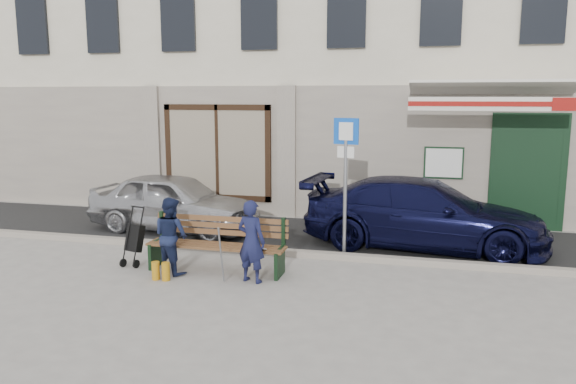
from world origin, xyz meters
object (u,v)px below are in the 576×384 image
(man, at_px, (251,241))
(woman, at_px, (171,235))
(car_navy, at_px, (424,214))
(stroller, at_px, (134,239))
(car_silver, at_px, (174,202))
(bench, at_px, (214,245))
(parking_sign, at_px, (346,165))

(man, relative_size, woman, 1.03)
(car_navy, distance_m, stroller, 5.52)
(woman, bearing_deg, stroller, 6.84)
(car_silver, relative_size, car_navy, 0.81)
(car_navy, height_order, man, car_navy)
(car_silver, height_order, stroller, car_silver)
(woman, bearing_deg, bench, -132.21)
(man, xyz_separation_m, woman, (-1.45, 0.11, -0.02))
(woman, distance_m, stroller, 0.92)
(car_silver, distance_m, parking_sign, 4.21)
(car_silver, xyz_separation_m, car_navy, (5.37, -0.07, 0.03))
(parking_sign, distance_m, woman, 3.37)
(woman, bearing_deg, car_navy, -121.27)
(car_navy, relative_size, woman, 3.60)
(man, xyz_separation_m, stroller, (-2.30, 0.40, -0.21))
(woman, xyz_separation_m, stroller, (-0.85, 0.28, -0.19))
(car_silver, height_order, woman, woman)
(bench, bearing_deg, car_silver, 127.49)
(car_silver, distance_m, car_navy, 5.37)
(bench, bearing_deg, parking_sign, 36.44)
(parking_sign, relative_size, man, 1.91)
(parking_sign, bearing_deg, man, -111.20)
(car_silver, xyz_separation_m, stroller, (0.43, -2.50, -0.19))
(car_silver, bearing_deg, parking_sign, -98.84)
(car_navy, relative_size, parking_sign, 1.83)
(woman, relative_size, stroller, 1.27)
(parking_sign, xyz_separation_m, stroller, (-3.52, -1.48, -1.25))
(parking_sign, bearing_deg, car_navy, 45.61)
(parking_sign, height_order, man, parking_sign)
(car_silver, relative_size, bench, 1.59)
(car_silver, xyz_separation_m, man, (2.73, -2.90, 0.02))
(car_silver, xyz_separation_m, bench, (1.93, -2.52, -0.19))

